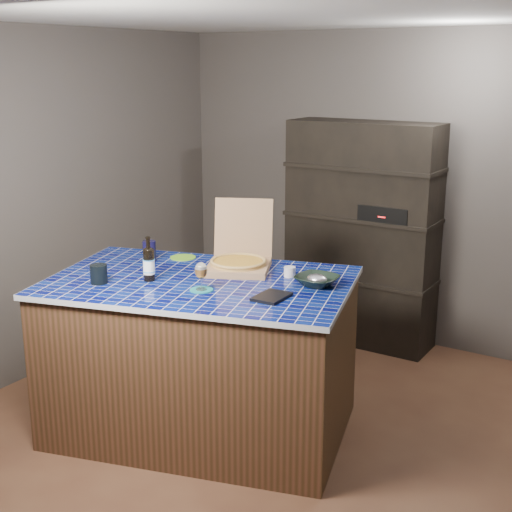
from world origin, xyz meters
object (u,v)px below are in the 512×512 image
Objects in this scene: wine_glass at (201,271)px; kitchen_island at (201,356)px; dvd_case at (272,297)px; mead_bottle at (149,263)px; bowl at (317,281)px; pizza_box at (239,261)px.

kitchen_island is at bearing 129.54° from wine_glass.
wine_glass is 0.43m from dvd_case.
wine_glass is at bearing 1.73° from mead_bottle.
mead_bottle is at bearing -160.63° from kitchen_island.
bowl is at bearing 26.46° from mead_bottle.
mead_bottle reaches higher than kitchen_island.
bowl is at bearing 71.79° from dvd_case.
pizza_box is at bearing 96.44° from wine_glass.
dvd_case is at bearing 13.07° from wine_glass.
pizza_box is (0.08, 0.31, 0.55)m from kitchen_island.
bowl is at bearing -28.38° from pizza_box.
mead_bottle reaches higher than bowl.
pizza_box is 0.60m from dvd_case.
pizza_box is 3.57× the size of wine_glass.
kitchen_island is at bearing 172.21° from dvd_case.
dvd_case is at bearing -107.27° from bowl.
wine_glass is at bearing -140.02° from bowl.
dvd_case is at bearing 7.72° from mead_bottle.
bowl is (0.52, 0.43, -0.09)m from wine_glass.
kitchen_island is 0.74m from dvd_case.
kitchen_island is at bearing 35.24° from mead_bottle.
mead_bottle is 1.24× the size of dvd_case.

